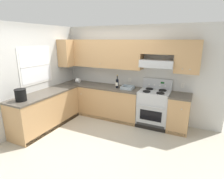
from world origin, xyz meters
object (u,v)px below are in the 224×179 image
at_px(bucket, 21,95).
at_px(paper_towel_roll, 78,81).
at_px(stove, 154,108).
at_px(bowl, 127,88).
at_px(wine_bottle, 117,83).

xyz_separation_m(bucket, paper_towel_roll, (0.08, 1.92, -0.07)).
distance_m(stove, bowl, 0.85).
xyz_separation_m(wine_bottle, paper_towel_roll, (-1.32, 0.02, -0.07)).
bearing_deg(paper_towel_roll, wine_bottle, -0.81).
relative_size(wine_bottle, bucket, 1.34).
xyz_separation_m(wine_bottle, bowl, (0.30, -0.01, -0.11)).
height_order(bowl, paper_towel_roll, paper_towel_roll).
bearing_deg(bowl, bucket, -131.94).
bearing_deg(wine_bottle, paper_towel_roll, 179.19).
height_order(stove, wine_bottle, wine_bottle).
height_order(wine_bottle, paper_towel_roll, wine_bottle).
xyz_separation_m(stove, paper_towel_roll, (-2.34, -0.00, 0.50)).
bearing_deg(stove, wine_bottle, -178.69).
xyz_separation_m(stove, wine_bottle, (-1.02, -0.02, 0.57)).
bearing_deg(stove, bucket, -141.47).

